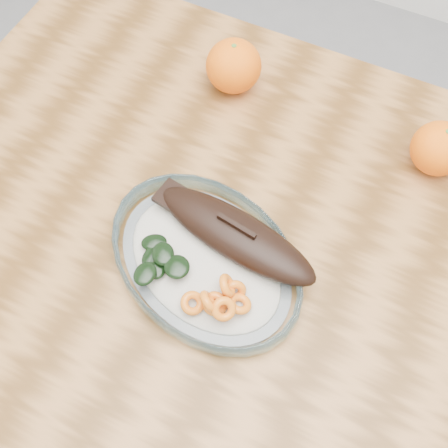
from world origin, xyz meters
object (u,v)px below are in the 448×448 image
at_px(orange_left, 234,66).
at_px(dining_table, 269,275).
at_px(plated_meal, 207,258).
at_px(orange_right, 439,148).

bearing_deg(orange_left, dining_table, -53.94).
relative_size(plated_meal, orange_right, 8.33).
bearing_deg(dining_table, plated_meal, -139.77).
relative_size(dining_table, plated_meal, 1.72).
distance_m(dining_table, orange_left, 0.34).
height_order(dining_table, orange_left, orange_left).
distance_m(dining_table, plated_meal, 0.15).
bearing_deg(orange_right, plated_meal, -128.16).
bearing_deg(orange_left, plated_meal, -71.08).
height_order(orange_left, orange_right, orange_left).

